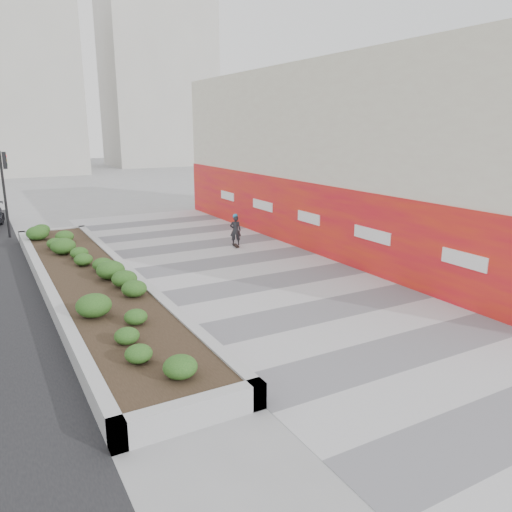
# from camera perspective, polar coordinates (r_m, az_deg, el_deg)

# --- Properties ---
(ground) EXTENTS (160.00, 160.00, 0.00)m
(ground) POSITION_cam_1_polar(r_m,az_deg,el_deg) (13.72, 11.61, -8.58)
(ground) COLOR gray
(ground) RESTS_ON ground
(walkway) EXTENTS (8.00, 36.00, 0.01)m
(walkway) POSITION_cam_1_polar(r_m,az_deg,el_deg) (15.93, 4.58, -4.96)
(walkway) COLOR #A8A8AD
(walkway) RESTS_ON ground
(building) EXTENTS (6.04, 24.08, 8.00)m
(building) POSITION_cam_1_polar(r_m,az_deg,el_deg) (24.03, 10.88, 11.14)
(building) COLOR beige
(building) RESTS_ON ground
(planter) EXTENTS (3.00, 18.00, 0.90)m
(planter) POSITION_cam_1_polar(r_m,az_deg,el_deg) (17.41, -18.38, -2.54)
(planter) COLOR #9E9EA0
(planter) RESTS_ON ground
(traffic_signal_near) EXTENTS (0.33, 0.28, 4.20)m
(traffic_signal_near) POSITION_cam_1_polar(r_m,az_deg,el_deg) (27.10, -26.79, 7.63)
(traffic_signal_near) COLOR black
(traffic_signal_near) RESTS_ON ground
(distant_bldg_north_r) EXTENTS (14.00, 10.00, 24.00)m
(distant_bldg_north_r) POSITION_cam_1_polar(r_m,az_deg,el_deg) (73.58, -11.14, 19.58)
(distant_bldg_north_r) COLOR #ADAAA3
(distant_bldg_north_r) RESTS_ON ground
(manhole_cover) EXTENTS (0.44, 0.44, 0.01)m
(manhole_cover) POSITION_cam_1_polar(r_m,az_deg,el_deg) (16.20, 6.06, -4.67)
(manhole_cover) COLOR #595654
(manhole_cover) RESTS_ON ground
(skateboarder) EXTENTS (0.59, 0.75, 1.52)m
(skateboarder) POSITION_cam_1_polar(r_m,az_deg,el_deg) (22.61, -2.36, 2.97)
(skateboarder) COLOR beige
(skateboarder) RESTS_ON ground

